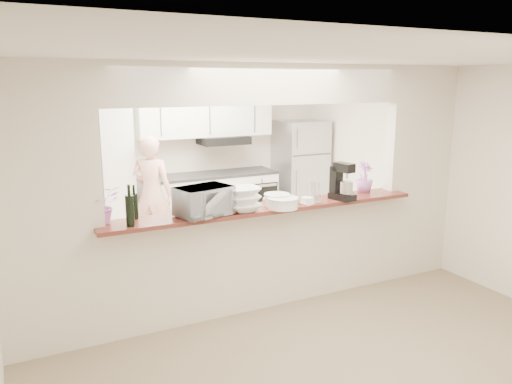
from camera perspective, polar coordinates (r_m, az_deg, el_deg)
floor at (r=5.45m, az=1.00°, el=-12.70°), size 6.00×6.00×0.00m
tile_overlay at (r=6.76m, az=-5.15°, el=-7.61°), size 5.00×2.90×0.01m
partition at (r=5.01m, az=1.06°, el=2.86°), size 5.00×0.15×2.50m
bar_counter at (r=5.23m, az=1.04°, el=-7.00°), size 3.40×0.38×1.09m
kitchen_cabinets at (r=7.52m, az=-9.91°, el=1.98°), size 3.15×0.62×2.25m
refrigerator at (r=8.39m, az=5.06°, el=2.32°), size 0.75×0.70×1.70m
flower_left at (r=4.60m, az=-17.21°, el=-1.44°), size 0.38×0.36×0.33m
wine_bottle_a at (r=4.68m, az=-13.72°, el=-1.53°), size 0.06×0.06×0.32m
wine_bottle_b at (r=4.45m, az=-14.22°, el=-2.02°), size 0.07×0.07×0.37m
toaster_oven at (r=4.69m, az=-5.99°, el=-1.05°), size 0.57×0.45×0.28m
serving_bowls at (r=4.82m, az=-1.43°, el=-0.87°), size 0.32×0.32×0.23m
plate_stack_a at (r=5.06m, az=2.41°, el=-0.88°), size 0.27×0.27×0.12m
plate_stack_b at (r=4.96m, az=3.09°, el=-1.25°), size 0.31×0.31×0.11m
red_bowl at (r=5.15m, az=3.17°, el=-0.97°), size 0.15×0.15×0.07m
tan_bowl at (r=5.07m, az=1.70°, el=-1.10°), size 0.16×0.16×0.08m
utensil_caddy at (r=5.16m, az=6.25°, el=-0.32°), size 0.26×0.19×0.22m
stand_mixer at (r=5.38m, az=9.77°, el=1.02°), size 0.22×0.30×0.40m
flower_right at (r=5.79m, az=12.29°, el=1.69°), size 0.23×0.23×0.35m
person at (r=7.06m, az=-11.82°, el=-0.23°), size 0.70×0.64×1.60m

